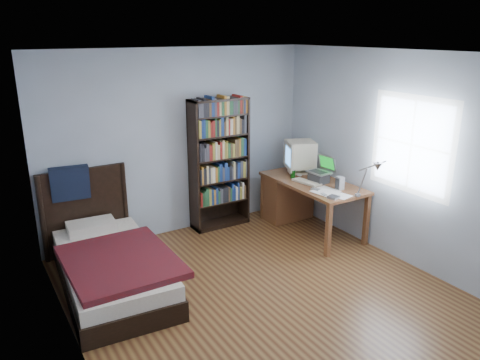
{
  "coord_description": "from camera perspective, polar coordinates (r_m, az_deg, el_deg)",
  "views": [
    {
      "loc": [
        -2.51,
        -3.58,
        2.7
      ],
      "look_at": [
        0.13,
        0.74,
        1.08
      ],
      "focal_mm": 35.0,
      "sensor_mm": 36.0,
      "label": 1
    }
  ],
  "objects": [
    {
      "name": "mouse",
      "position": [
        6.67,
        7.22,
        0.61
      ],
      "size": [
        0.06,
        0.1,
        0.03
      ],
      "primitive_type": "ellipsoid",
      "color": "silver",
      "rests_on": "desk"
    },
    {
      "name": "speaker",
      "position": [
        6.18,
        12.08,
        -0.37
      ],
      "size": [
        0.09,
        0.09,
        0.17
      ],
      "primitive_type": "cube",
      "rotation": [
        0.0,
        0.0,
        -0.01
      ],
      "color": "gray",
      "rests_on": "desk"
    },
    {
      "name": "phone_silver",
      "position": [
        6.11,
        9.14,
        -1.14
      ],
      "size": [
        0.09,
        0.12,
        0.02
      ],
      "primitive_type": "cube",
      "rotation": [
        0.0,
        0.0,
        0.37
      ],
      "color": "#B8B8BD",
      "rests_on": "desk"
    },
    {
      "name": "room",
      "position": [
        4.62,
        3.74,
        -0.51
      ],
      "size": [
        4.2,
        4.24,
        2.5
      ],
      "color": "#4D2916",
      "rests_on": "ground"
    },
    {
      "name": "desk",
      "position": [
        6.87,
        6.48,
        -1.75
      ],
      "size": [
        0.75,
        1.54,
        0.73
      ],
      "color": "brown",
      "rests_on": "floor"
    },
    {
      "name": "keyboard",
      "position": [
        6.37,
        8.14,
        -0.27
      ],
      "size": [
        0.23,
        0.43,
        0.04
      ],
      "primitive_type": "cube",
      "rotation": [
        0.0,
        0.07,
        0.18
      ],
      "color": "beige",
      "rests_on": "desk"
    },
    {
      "name": "desk_lamp",
      "position": [
        5.57,
        16.11,
        1.2
      ],
      "size": [
        0.21,
        0.47,
        0.55
      ],
      "color": "#99999E",
      "rests_on": "desk"
    },
    {
      "name": "bed",
      "position": [
        5.44,
        -15.67,
        -9.64
      ],
      "size": [
        1.15,
        2.13,
        1.16
      ],
      "color": "black",
      "rests_on": "floor"
    },
    {
      "name": "bookshelf",
      "position": [
        6.54,
        -2.53,
        1.99
      ],
      "size": [
        0.82,
        0.3,
        1.83
      ],
      "color": "black",
      "rests_on": "floor"
    },
    {
      "name": "soda_can",
      "position": [
        6.55,
        6.46,
        0.7
      ],
      "size": [
        0.06,
        0.06,
        0.12
      ],
      "primitive_type": "cylinder",
      "color": "#063107",
      "rests_on": "desk"
    },
    {
      "name": "crt_monitor",
      "position": [
        6.75,
        7.22,
        3.06
      ],
      "size": [
        0.55,
        0.5,
        0.48
      ],
      "color": "beige",
      "rests_on": "desk"
    },
    {
      "name": "external_drive",
      "position": [
        5.86,
        11.32,
        -2.08
      ],
      "size": [
        0.15,
        0.15,
        0.03
      ],
      "primitive_type": "cube",
      "rotation": [
        0.0,
        0.0,
        0.27
      ],
      "color": "gray",
      "rests_on": "desk"
    },
    {
      "name": "laptop",
      "position": [
        6.42,
        9.71,
        0.63
      ],
      "size": [
        0.31,
        0.31,
        0.36
      ],
      "color": "#2D2D30",
      "rests_on": "desk"
    },
    {
      "name": "phone_grey",
      "position": [
        5.94,
        10.18,
        -1.74
      ],
      "size": [
        0.06,
        0.09,
        0.02
      ],
      "primitive_type": "cube",
      "rotation": [
        0.0,
        0.0,
        -0.16
      ],
      "color": "gray",
      "rests_on": "desk"
    }
  ]
}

